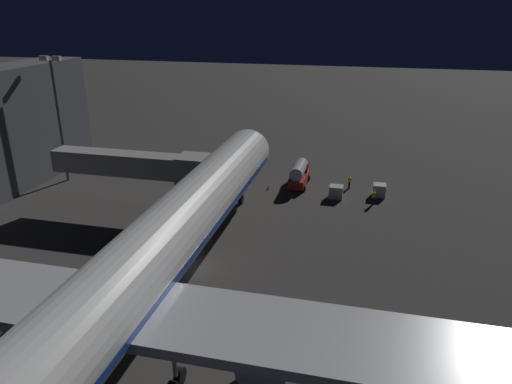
% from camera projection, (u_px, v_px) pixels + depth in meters
% --- Properties ---
extents(ground_plane, '(320.00, 320.00, 0.00)m').
position_uv_depth(ground_plane, '(195.00, 267.00, 44.63)').
color(ground_plane, '#383533').
extents(airliner_at_gate, '(54.44, 69.48, 18.06)m').
position_uv_depth(airliner_at_gate, '(123.00, 289.00, 31.14)').
color(airliner_at_gate, silver).
rests_on(airliner_at_gate, ground_plane).
extents(jet_bridge, '(18.67, 3.40, 7.20)m').
position_uv_depth(jet_bridge, '(142.00, 165.00, 54.77)').
color(jet_bridge, '#9E9E99').
rests_on(jet_bridge, ground_plane).
extents(apron_floodlight_mast, '(2.90, 0.50, 16.63)m').
position_uv_depth(apron_floodlight_mast, '(58.00, 110.00, 63.36)').
color(apron_floodlight_mast, '#59595E').
rests_on(apron_floodlight_mast, ground_plane).
extents(fuel_tanker, '(2.46, 6.07, 3.15)m').
position_uv_depth(fuel_tanker, '(299.00, 173.00, 64.54)').
color(fuel_tanker, maroon).
rests_on(fuel_tanker, ground_plane).
extents(baggage_container_near_belt, '(1.55, 1.57, 1.58)m').
position_uv_depth(baggage_container_near_belt, '(379.00, 190.00, 60.97)').
color(baggage_container_near_belt, '#B7BABF').
rests_on(baggage_container_near_belt, ground_plane).
extents(baggage_container_far_row, '(1.70, 1.52, 1.58)m').
position_uv_depth(baggage_container_far_row, '(336.00, 192.00, 60.46)').
color(baggage_container_far_row, '#B7BABF').
rests_on(baggage_container_far_row, ground_plane).
extents(ground_crew_near_nose_gear, '(0.40, 0.40, 1.85)m').
position_uv_depth(ground_crew_near_nose_gear, '(349.00, 181.00, 63.42)').
color(ground_crew_near_nose_gear, black).
rests_on(ground_crew_near_nose_gear, ground_plane).
extents(ground_crew_marshaller_fwd, '(0.40, 0.40, 1.87)m').
position_uv_depth(ground_crew_marshaller_fwd, '(374.00, 197.00, 58.31)').
color(ground_crew_marshaller_fwd, black).
rests_on(ground_crew_marshaller_fwd, ground_plane).
extents(traffic_cone_nose_port, '(0.36, 0.36, 0.55)m').
position_uv_depth(traffic_cone_nose_port, '(268.00, 188.00, 63.32)').
color(traffic_cone_nose_port, orange).
rests_on(traffic_cone_nose_port, ground_plane).
extents(traffic_cone_nose_starboard, '(0.36, 0.36, 0.55)m').
position_uv_depth(traffic_cone_nose_starboard, '(236.00, 185.00, 64.29)').
color(traffic_cone_nose_starboard, orange).
rests_on(traffic_cone_nose_starboard, ground_plane).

